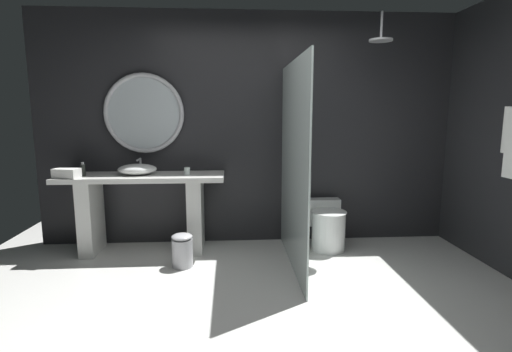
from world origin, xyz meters
TOP-DOWN VIEW (x-y plane):
  - ground_plane at (0.00, 0.00)m, footprint 5.76×5.76m
  - back_wall_panel at (0.00, 1.90)m, footprint 4.80×0.10m
  - vanity_counter at (-1.18, 1.57)m, footprint 1.74×0.53m
  - vessel_sink at (-1.23, 1.58)m, footprint 0.41×0.33m
  - tumbler_cup at (-0.70, 1.53)m, footprint 0.06×0.06m
  - soap_dispenser at (-1.77, 1.52)m, footprint 0.05×0.05m
  - round_wall_mirror at (-1.18, 1.81)m, footprint 0.87×0.05m
  - shower_glass_panel at (0.36, 1.07)m, footprint 0.02×1.56m
  - rain_shower_head at (1.29, 1.42)m, footprint 0.24×0.24m
  - toilet at (0.83, 1.52)m, footprint 0.38×0.54m
  - waste_bin at (-0.72, 1.09)m, footprint 0.20×0.20m
  - folded_hand_towel at (-1.89, 1.40)m, footprint 0.28×0.20m

SIDE VIEW (x-z plane):
  - ground_plane at x=0.00m, z-range 0.00..0.00m
  - waste_bin at x=-0.72m, z-range 0.00..0.34m
  - toilet at x=0.83m, z-range 0.00..0.51m
  - vanity_counter at x=-1.18m, z-range 0.10..0.95m
  - tumbler_cup at x=-0.70m, z-range 0.84..0.93m
  - folded_hand_towel at x=-1.89m, z-range 0.84..0.94m
  - vessel_sink at x=-1.23m, z-range 0.82..0.98m
  - soap_dispenser at x=-1.77m, z-range 0.84..0.98m
  - shower_glass_panel at x=0.36m, z-range 0.00..1.98m
  - back_wall_panel at x=0.00m, z-range 0.00..2.60m
  - round_wall_mirror at x=-1.18m, z-range 1.05..1.93m
  - rain_shower_head at x=1.29m, z-range 2.09..2.38m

